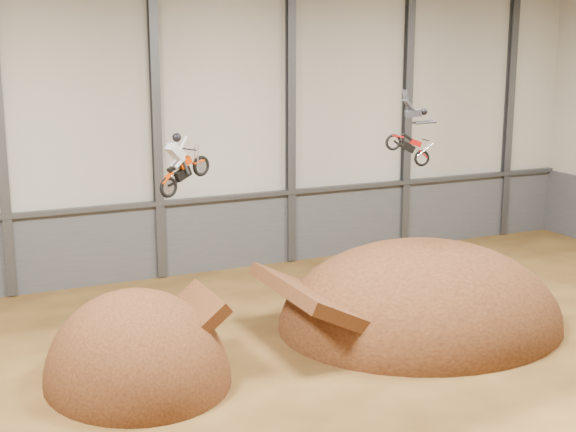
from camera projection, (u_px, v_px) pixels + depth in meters
The scene contains 13 objects.
floor at pixel (392, 385), 25.75m from camera, with size 40.00×40.00×0.00m, color #4E3214.
back_wall at pixel (224, 124), 37.53m from camera, with size 40.00×0.10×14.00m, color beige.
lower_band_back at pixel (227, 233), 38.57m from camera, with size 39.80×0.18×3.50m, color #515258.
steel_rail at pixel (228, 197), 38.05m from camera, with size 39.80×0.35×0.20m, color #47494F.
steel_column_1 at pixel (0, 135), 33.24m from camera, with size 0.40×0.36×13.90m, color #47494F.
steel_column_2 at pixel (156, 128), 35.98m from camera, with size 0.40×0.36×13.90m, color #47494F.
steel_column_3 at pixel (291, 122), 38.73m from camera, with size 0.40×0.36×13.90m, color #47494F.
steel_column_4 at pixel (407, 116), 41.48m from camera, with size 0.40×0.36×13.90m, color #47494F.
steel_column_5 at pixel (509, 112), 44.22m from camera, with size 0.40×0.36×13.90m, color #47494F.
takeoff_ramp at pixel (138, 380), 26.12m from camera, with size 5.97×6.88×5.97m, color #3D1E0F.
landing_ramp at pixel (420, 324), 31.30m from camera, with size 11.32×10.01×6.53m, color #3D1E0F.
fmx_rider_a at pixel (187, 156), 28.55m from camera, with size 2.38×0.91×2.15m, color #BE3302, non-canonical shape.
fmx_rider_b at pixel (405, 128), 28.20m from camera, with size 2.43×0.70×2.09m, color #AC0C0B, non-canonical shape.
Camera 1 is at (-13.15, -20.33, 10.84)m, focal length 50.00 mm.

